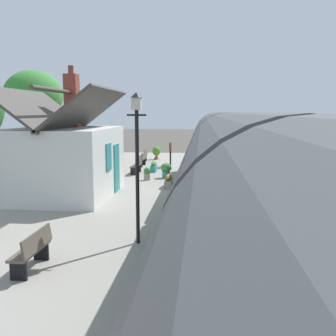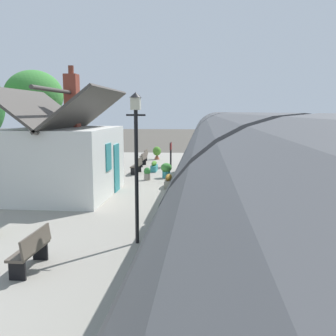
% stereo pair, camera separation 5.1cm
% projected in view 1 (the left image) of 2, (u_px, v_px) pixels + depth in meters
% --- Properties ---
extents(ground_plane, '(160.00, 160.00, 0.00)m').
position_uv_depth(ground_plane, '(201.00, 209.00, 17.01)').
color(ground_plane, '#4C473F').
extents(platform, '(32.00, 6.72, 0.83)m').
position_uv_depth(platform, '(105.00, 199.00, 17.34)').
color(platform, gray).
rests_on(platform, ground).
extents(platform_edge_coping, '(32.00, 0.36, 0.02)m').
position_uv_depth(platform_edge_coping, '(175.00, 191.00, 17.00)').
color(platform_edge_coping, beige).
rests_on(platform_edge_coping, platform).
extents(rail_near, '(52.00, 0.08, 0.14)m').
position_uv_depth(rail_near, '(237.00, 209.00, 16.86)').
color(rail_near, gray).
rests_on(rail_near, ground).
extents(rail_far, '(52.00, 0.08, 0.14)m').
position_uv_depth(rail_far, '(205.00, 208.00, 16.99)').
color(rail_far, gray).
rests_on(rail_far, ground).
extents(train, '(29.97, 2.73, 4.32)m').
position_uv_depth(train, '(240.00, 206.00, 8.58)').
color(train, black).
rests_on(train, ground).
extents(station_building, '(5.73, 4.18, 5.50)m').
position_uv_depth(station_building, '(65.00, 158.00, 15.98)').
color(station_building, white).
rests_on(station_building, platform).
extents(bench_mid_platform, '(1.40, 0.44, 0.88)m').
position_uv_depth(bench_mid_platform, '(33.00, 249.00, 8.45)').
color(bench_mid_platform, brown).
rests_on(bench_mid_platform, platform).
extents(bench_by_lamp, '(1.42, 0.50, 0.88)m').
position_uv_depth(bench_by_lamp, '(142.00, 159.00, 24.73)').
color(bench_by_lamp, brown).
rests_on(bench_by_lamp, platform).
extents(bench_near_building, '(1.42, 0.50, 0.88)m').
position_uv_depth(bench_near_building, '(137.00, 165.00, 21.74)').
color(bench_near_building, brown).
rests_on(bench_near_building, platform).
extents(bench_platform_end, '(1.41, 0.46, 0.88)m').
position_uv_depth(bench_platform_end, '(144.00, 155.00, 26.80)').
color(bench_platform_end, brown).
rests_on(bench_platform_end, platform).
extents(planter_by_door, '(1.06, 0.32, 0.62)m').
position_uv_depth(planter_by_door, '(154.00, 166.00, 22.60)').
color(planter_by_door, teal).
rests_on(planter_by_door, platform).
extents(planter_under_sign, '(0.59, 0.59, 0.80)m').
position_uv_depth(planter_under_sign, '(166.00, 170.00, 20.33)').
color(planter_under_sign, teal).
rests_on(planter_under_sign, platform).
extents(planter_bench_left, '(0.95, 0.32, 0.59)m').
position_uv_depth(planter_bench_left, '(105.00, 166.00, 22.71)').
color(planter_bench_left, gray).
rests_on(planter_bench_left, platform).
extents(planter_edge_far, '(0.61, 0.61, 0.95)m').
position_uv_depth(planter_edge_far, '(156.00, 152.00, 28.27)').
color(planter_edge_far, '#9E5138').
rests_on(planter_edge_far, platform).
extents(planter_corner_building, '(0.34, 0.34, 0.66)m').
position_uv_depth(planter_corner_building, '(147.00, 174.00, 19.68)').
color(planter_corner_building, gray).
rests_on(planter_corner_building, platform).
extents(planter_edge_near, '(1.05, 0.32, 0.62)m').
position_uv_depth(planter_edge_near, '(169.00, 181.00, 17.78)').
color(planter_edge_near, gray).
rests_on(planter_edge_near, platform).
extents(lamp_post_platform, '(0.32, 0.50, 4.00)m').
position_uv_depth(lamp_post_platform, '(137.00, 141.00, 9.85)').
color(lamp_post_platform, black).
rests_on(lamp_post_platform, platform).
extents(station_sign_board, '(0.96, 0.06, 1.57)m').
position_uv_depth(station_sign_board, '(170.00, 148.00, 24.36)').
color(station_sign_board, black).
rests_on(station_sign_board, platform).
extents(tree_distant, '(3.44, 3.75, 6.99)m').
position_uv_depth(tree_distant, '(33.00, 96.00, 24.37)').
color(tree_distant, '#4C3828').
rests_on(tree_distant, ground).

